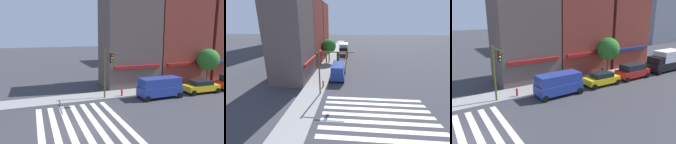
# 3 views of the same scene
# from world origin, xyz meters

# --- Properties ---
(ground_plane) EXTENTS (200.00, 200.00, 0.00)m
(ground_plane) POSITION_xyz_m (0.00, 0.00, 0.00)
(ground_plane) COLOR #38383D
(sidewalk_left) EXTENTS (120.00, 3.00, 0.15)m
(sidewalk_left) POSITION_xyz_m (0.00, 7.50, 0.07)
(sidewalk_left) COLOR gray
(sidewalk_left) RESTS_ON ground_plane
(crosswalk_stripes) EXTENTS (6.98, 10.80, 0.01)m
(crosswalk_stripes) POSITION_xyz_m (0.00, 0.00, 0.00)
(crosswalk_stripes) COLOR silver
(crosswalk_stripes) RESTS_ON ground_plane
(storefront_row) EXTENTS (24.22, 5.30, 14.66)m
(storefront_row) POSITION_xyz_m (17.57, 11.50, 6.74)
(storefront_row) COLOR brown
(storefront_row) RESTS_ON ground_plane
(traffic_signal) EXTENTS (0.32, 4.11, 5.60)m
(traffic_signal) POSITION_xyz_m (3.92, 5.43, 3.83)
(traffic_signal) COLOR #474C1E
(traffic_signal) RESTS_ON ground_plane
(van_blue) EXTENTS (5.03, 2.22, 2.34)m
(van_blue) POSITION_xyz_m (10.00, 4.70, 1.29)
(van_blue) COLOR navy
(van_blue) RESTS_ON ground_plane
(sedan_yellow) EXTENTS (4.44, 2.02, 1.59)m
(sedan_yellow) POSITION_xyz_m (15.96, 4.70, 0.84)
(sedan_yellow) COLOR yellow
(sedan_yellow) RESTS_ON ground_plane
(pedestrian_grey_coat) EXTENTS (0.32, 0.32, 1.77)m
(pedestrian_grey_coat) POSITION_xyz_m (19.09, 8.07, 1.07)
(pedestrian_grey_coat) COLOR #23232D
(pedestrian_grey_coat) RESTS_ON sidewalk_left
(fire_hydrant) EXTENTS (0.24, 0.24, 0.84)m
(fire_hydrant) POSITION_xyz_m (6.02, 6.40, 0.61)
(fire_hydrant) COLOR red
(fire_hydrant) RESTS_ON sidewalk_left
(street_tree) EXTENTS (3.05, 3.05, 5.06)m
(street_tree) POSITION_xyz_m (19.45, 7.50, 3.68)
(street_tree) COLOR brown
(street_tree) RESTS_ON sidewalk_left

